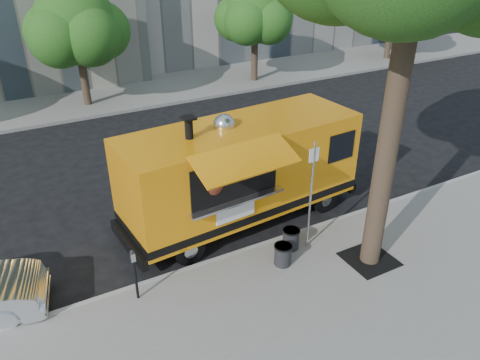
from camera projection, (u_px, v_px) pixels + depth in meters
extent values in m
plane|color=black|center=(228.00, 236.00, 13.04)|extent=(120.00, 120.00, 0.00)
cube|color=gray|center=(314.00, 330.00, 9.91)|extent=(60.00, 6.00, 0.15)
cube|color=#999993|center=(244.00, 252.00, 12.28)|extent=(60.00, 0.14, 0.16)
cube|color=gray|center=(105.00, 97.00, 23.43)|extent=(60.00, 5.00, 0.15)
cylinder|color=#33261C|center=(388.00, 142.00, 10.34)|extent=(0.48, 0.48, 6.50)
cube|color=black|center=(369.00, 259.00, 11.89)|extent=(1.20, 1.20, 0.02)
cylinder|color=#33261C|center=(84.00, 77.00, 21.74)|extent=(0.36, 0.36, 2.60)
sphere|color=#1A4D14|center=(75.00, 24.00, 20.60)|extent=(3.60, 3.60, 3.60)
cylinder|color=#33261C|center=(254.00, 56.00, 25.29)|extent=(0.36, 0.36, 2.60)
sphere|color=#1A4D14|center=(255.00, 12.00, 24.20)|extent=(3.24, 3.24, 3.24)
cylinder|color=#33261C|center=(389.00, 37.00, 29.64)|extent=(0.36, 0.36, 2.60)
cylinder|color=silver|center=(311.00, 197.00, 11.70)|extent=(0.06, 0.06, 3.00)
cube|color=white|center=(314.00, 155.00, 11.15)|extent=(0.28, 0.02, 0.35)
cylinder|color=black|center=(136.00, 280.00, 10.41)|extent=(0.06, 0.06, 1.05)
cube|color=silver|center=(133.00, 257.00, 10.11)|extent=(0.10, 0.08, 0.22)
sphere|color=black|center=(132.00, 252.00, 10.05)|extent=(0.11, 0.11, 0.11)
cube|color=orange|center=(241.00, 167.00, 12.99)|extent=(6.89, 2.80, 2.43)
cube|color=black|center=(241.00, 197.00, 13.46)|extent=(6.91, 2.82, 0.23)
cube|color=black|center=(330.00, 175.00, 15.24)|extent=(0.35, 2.17, 0.31)
cube|color=black|center=(129.00, 244.00, 11.94)|extent=(0.35, 2.17, 0.31)
cube|color=black|center=(333.00, 128.00, 14.42)|extent=(0.19, 1.82, 0.98)
cylinder|color=black|center=(323.00, 199.00, 14.03)|extent=(0.85, 0.35, 0.83)
cylinder|color=black|center=(285.00, 174.00, 15.43)|extent=(0.85, 0.35, 0.83)
cylinder|color=black|center=(188.00, 249.00, 11.85)|extent=(0.85, 0.35, 0.83)
cylinder|color=black|center=(157.00, 215.00, 13.25)|extent=(0.85, 0.35, 0.83)
cube|color=black|center=(234.00, 178.00, 11.56)|extent=(2.49, 0.37, 1.09)
cube|color=silver|center=(237.00, 201.00, 11.72)|extent=(2.70, 0.56, 0.06)
cube|color=orange|center=(246.00, 159.00, 10.81)|extent=(2.65, 1.18, 0.43)
cube|color=white|center=(236.00, 211.00, 11.93)|extent=(1.14, 0.13, 0.52)
cylinder|color=black|center=(189.00, 129.00, 11.54)|extent=(0.21, 0.21, 0.57)
sphere|color=silver|center=(224.00, 125.00, 12.34)|extent=(0.58, 0.58, 0.58)
sphere|color=maroon|center=(208.00, 181.00, 11.53)|extent=(0.87, 0.87, 0.87)
cylinder|color=#FF590C|center=(213.00, 190.00, 11.42)|extent=(0.36, 0.15, 0.35)
cylinder|color=black|center=(283.00, 255.00, 11.61)|extent=(0.42, 0.42, 0.55)
cylinder|color=black|center=(283.00, 246.00, 11.49)|extent=(0.46, 0.46, 0.04)
cylinder|color=black|center=(291.00, 239.00, 12.19)|extent=(0.43, 0.43, 0.56)
cylinder|color=black|center=(291.00, 231.00, 12.07)|extent=(0.47, 0.47, 0.04)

